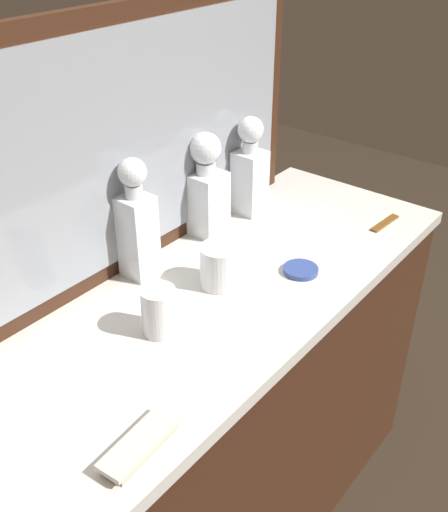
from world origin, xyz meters
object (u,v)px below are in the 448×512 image
(crystal_tumbler_center, at_px, (158,312))
(silver_brush_left, at_px, (141,444))
(tortoiseshell_comb, at_px, (385,223))
(crystal_decanter_rear, at_px, (206,194))
(crystal_decanter_left, at_px, (137,230))
(crystal_decanter_center, at_px, (250,175))
(crystal_tumbler_right, at_px, (219,268))
(porcelain_dish, at_px, (301,270))

(crystal_tumbler_center, xyz_separation_m, silver_brush_left, (-0.24, -0.19, -0.03))
(tortoiseshell_comb, bearing_deg, crystal_decanter_rear, 133.18)
(crystal_decanter_rear, distance_m, crystal_tumbler_center, 0.43)
(crystal_decanter_left, relative_size, silver_brush_left, 1.79)
(crystal_decanter_center, height_order, crystal_tumbler_center, crystal_decanter_center)
(crystal_tumbler_center, relative_size, silver_brush_left, 0.64)
(crystal_tumbler_center, bearing_deg, crystal_tumbler_right, 2.91)
(crystal_tumbler_center, bearing_deg, silver_brush_left, -141.79)
(crystal_decanter_left, distance_m, porcelain_dish, 0.39)
(crystal_tumbler_center, bearing_deg, tortoiseshell_comb, -12.56)
(crystal_decanter_left, bearing_deg, crystal_tumbler_right, -64.99)
(tortoiseshell_comb, bearing_deg, crystal_decanter_center, 116.61)
(silver_brush_left, height_order, porcelain_dish, silver_brush_left)
(crystal_decanter_center, xyz_separation_m, tortoiseshell_comb, (0.17, -0.33, -0.11))
(tortoiseshell_comb, bearing_deg, crystal_decanter_left, 149.61)
(silver_brush_left, relative_size, porcelain_dish, 1.95)
(crystal_decanter_left, distance_m, silver_brush_left, 0.53)
(porcelain_dish, bearing_deg, crystal_decanter_rear, 87.54)
(crystal_decanter_left, bearing_deg, crystal_tumbler_center, -124.85)
(crystal_decanter_rear, height_order, porcelain_dish, crystal_decanter_rear)
(crystal_tumbler_center, xyz_separation_m, crystal_tumbler_right, (0.21, 0.01, -0.00))
(crystal_tumbler_center, bearing_deg, crystal_decanter_rear, 26.90)
(crystal_decanter_rear, distance_m, crystal_tumbler_right, 0.26)
(crystal_tumbler_center, height_order, tortoiseshell_comb, crystal_tumbler_center)
(crystal_tumbler_right, bearing_deg, crystal_decanter_left, 115.01)
(crystal_tumbler_right, bearing_deg, porcelain_dish, -36.60)
(crystal_decanter_rear, bearing_deg, crystal_decanter_center, -6.24)
(tortoiseshell_comb, bearing_deg, silver_brush_left, -178.22)
(crystal_tumbler_center, bearing_deg, porcelain_dish, -16.34)
(silver_brush_left, bearing_deg, crystal_decanter_left, 45.39)
(crystal_decanter_left, relative_size, crystal_tumbler_right, 2.95)
(crystal_decanter_rear, bearing_deg, tortoiseshell_comb, -46.82)
(silver_brush_left, bearing_deg, tortoiseshell_comb, 1.78)
(crystal_tumbler_center, bearing_deg, crystal_decanter_center, 17.89)
(crystal_decanter_rear, bearing_deg, crystal_decanter_left, -177.81)
(crystal_decanter_center, distance_m, tortoiseshell_comb, 0.38)
(crystal_decanter_left, relative_size, crystal_decanter_center, 1.07)
(porcelain_dish, bearing_deg, crystal_tumbler_right, 143.40)
(crystal_decanter_left, distance_m, crystal_tumbler_right, 0.20)
(crystal_tumbler_right, bearing_deg, crystal_tumbler_center, -177.09)
(crystal_decanter_center, height_order, tortoiseshell_comb, crystal_decanter_center)
(porcelain_dish, bearing_deg, silver_brush_left, -172.49)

